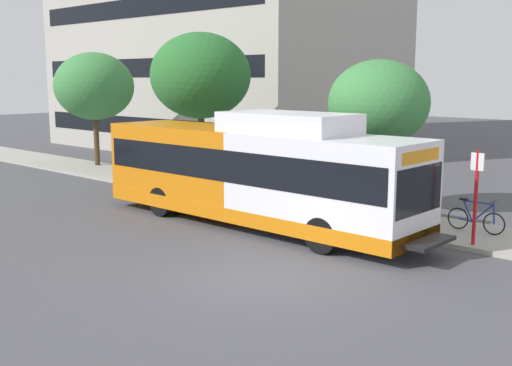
# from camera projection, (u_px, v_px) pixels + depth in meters

# --- Properties ---
(ground_plane) EXTENTS (120.00, 120.00, 0.00)m
(ground_plane) POSITION_uv_depth(u_px,v_px,m) (76.00, 225.00, 19.97)
(ground_plane) COLOR #4C4C51
(sidewalk_curb) EXTENTS (3.00, 56.00, 0.14)m
(sidewalk_curb) POSITION_uv_depth(u_px,v_px,m) (266.00, 200.00, 23.71)
(sidewalk_curb) COLOR #A8A399
(sidewalk_curb) RESTS_ON ground
(transit_bus) EXTENTS (2.58, 12.25, 3.65)m
(transit_bus) POSITION_uv_depth(u_px,v_px,m) (254.00, 173.00, 19.63)
(transit_bus) COLOR white
(transit_bus) RESTS_ON ground
(bus_stop_sign_pole) EXTENTS (0.10, 0.36, 2.60)m
(bus_stop_sign_pole) POSITION_uv_depth(u_px,v_px,m) (476.00, 191.00, 16.86)
(bus_stop_sign_pole) COLOR red
(bus_stop_sign_pole) RESTS_ON sidewalk_curb
(bicycle_parked) EXTENTS (0.52, 1.76, 1.02)m
(bicycle_parked) POSITION_uv_depth(u_px,v_px,m) (476.00, 218.00, 18.44)
(bicycle_parked) COLOR black
(bicycle_parked) RESTS_ON sidewalk_curb
(street_tree_near_stop) EXTENTS (3.42, 3.42, 5.15)m
(street_tree_near_stop) POSITION_uv_depth(u_px,v_px,m) (379.00, 103.00, 21.00)
(street_tree_near_stop) COLOR #4C3823
(street_tree_near_stop) RESTS_ON sidewalk_curb
(street_tree_mid_block) EXTENTS (4.34, 4.34, 6.46)m
(street_tree_mid_block) POSITION_uv_depth(u_px,v_px,m) (201.00, 76.00, 26.80)
(street_tree_mid_block) COLOR #4C3823
(street_tree_mid_block) RESTS_ON sidewalk_curb
(street_tree_far_block) EXTENTS (4.06, 4.06, 5.82)m
(street_tree_far_block) POSITION_uv_depth(u_px,v_px,m) (94.00, 86.00, 31.98)
(street_tree_far_block) COLOR #4C3823
(street_tree_far_block) RESTS_ON sidewalk_curb
(lattice_comm_tower) EXTENTS (1.10, 1.10, 23.90)m
(lattice_comm_tower) POSITION_uv_depth(u_px,v_px,m) (78.00, 40.00, 51.93)
(lattice_comm_tower) COLOR #B7B7BC
(lattice_comm_tower) RESTS_ON ground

